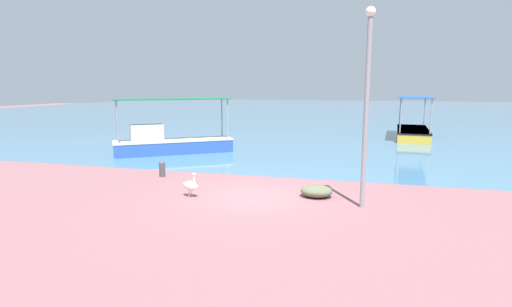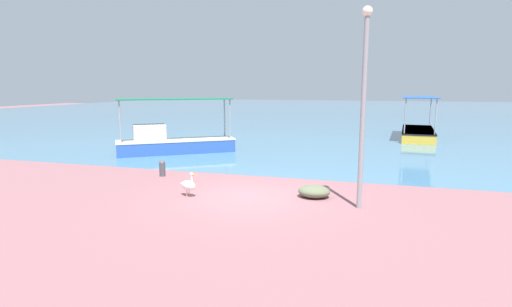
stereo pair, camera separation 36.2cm
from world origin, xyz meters
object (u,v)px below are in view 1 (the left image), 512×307
at_px(fishing_boat_outer, 413,130).
at_px(lamp_post, 367,98).
at_px(fishing_boat_near_left, 170,141).
at_px(pelican, 191,185).
at_px(net_pile, 316,191).
at_px(mooring_bollard, 162,168).

height_order(fishing_boat_outer, lamp_post, lamp_post).
xyz_separation_m(fishing_boat_outer, lamp_post, (-3.21, -17.50, 2.64)).
distance_m(fishing_boat_near_left, pelican, 8.76).
xyz_separation_m(fishing_boat_near_left, lamp_post, (9.83, -7.20, 2.52)).
distance_m(fishing_boat_near_left, net_pile, 10.61).
bearing_deg(lamp_post, fishing_boat_outer, 79.60).
bearing_deg(lamp_post, pelican, -177.07).
bearing_deg(lamp_post, mooring_bollard, 164.37).
xyz_separation_m(lamp_post, net_pile, (-1.41, 0.76, -2.97)).
bearing_deg(fishing_boat_outer, fishing_boat_near_left, -141.72).
distance_m(fishing_boat_outer, mooring_bollard, 18.78).
bearing_deg(net_pile, mooring_bollard, 167.59).
xyz_separation_m(fishing_boat_near_left, net_pile, (8.42, -6.44, -0.45)).
relative_size(fishing_boat_outer, net_pile, 6.69).
bearing_deg(net_pile, pelican, -165.05).
bearing_deg(lamp_post, net_pile, 151.63).
relative_size(fishing_boat_outer, mooring_bollard, 10.61).
distance_m(fishing_boat_outer, net_pile, 17.36).
bearing_deg(fishing_boat_outer, mooring_bollard, -125.03).
bearing_deg(fishing_boat_near_left, fishing_boat_outer, 38.28).
distance_m(fishing_boat_outer, lamp_post, 17.98).
bearing_deg(mooring_bollard, fishing_boat_near_left, 113.97).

